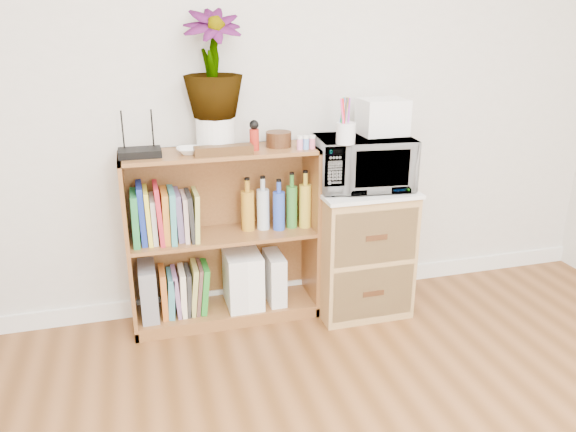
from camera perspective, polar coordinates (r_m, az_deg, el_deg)
name	(u,v)px	position (r m, az deg, el deg)	size (l,w,h in m)	color
skirting_board	(280,289)	(3.38, -0.78, -7.47)	(4.00, 0.02, 0.10)	white
bookshelf	(223,238)	(3.01, -6.58, -2.21)	(1.00, 0.30, 0.95)	brown
wicker_unit	(359,250)	(3.18, 7.18, -3.43)	(0.50, 0.45, 0.70)	#9E7542
microwave	(363,163)	(3.01, 7.67, 5.39)	(0.49, 0.33, 0.27)	silver
pen_cup	(346,133)	(2.81, 5.89, 8.37)	(0.10, 0.10, 0.10)	silver
small_appliance	(382,117)	(3.05, 9.58, 9.91)	(0.24, 0.20, 0.19)	white
router	(140,153)	(2.82, -14.82, 6.24)	(0.20, 0.14, 0.04)	black
white_bowl	(190,151)	(2.82, -9.95, 6.56)	(0.13, 0.13, 0.03)	white
plant_pot	(216,134)	(2.87, -7.37, 8.28)	(0.19, 0.19, 0.16)	white
potted_plant	(213,64)	(2.82, -7.68, 15.04)	(0.29, 0.29, 0.51)	#3B7F33
trinket_box	(224,150)	(2.77, -6.56, 6.64)	(0.29, 0.07, 0.05)	#38220F
kokeshi_doll	(254,140)	(2.85, -3.44, 7.74)	(0.05, 0.05, 0.11)	#A91F14
wooden_bowl	(279,139)	(2.93, -0.96, 7.81)	(0.13, 0.13, 0.08)	#371D0F
paint_jars	(306,144)	(2.87, 1.83, 7.32)	(0.11, 0.04, 0.05)	pink
file_box	(148,291)	(3.09, -14.00, -7.40)	(0.09, 0.23, 0.29)	gray
magazine_holder_left	(235,280)	(3.11, -5.42, -6.47)	(0.10, 0.25, 0.31)	white
magazine_holder_mid	(251,278)	(3.13, -3.74, -6.29)	(0.10, 0.25, 0.31)	white
magazine_holder_right	(274,277)	(3.16, -1.39, -6.25)	(0.09, 0.22, 0.28)	silver
cookbooks	(164,215)	(2.93, -12.50, 0.09)	(0.34, 0.20, 0.30)	#207A3C
liquor_bottles	(285,202)	(3.02, -0.34, 1.38)	(0.46, 0.07, 0.31)	#BC8323
lower_books	(184,290)	(3.11, -10.53, -7.40)	(0.26, 0.19, 0.27)	#BF6121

